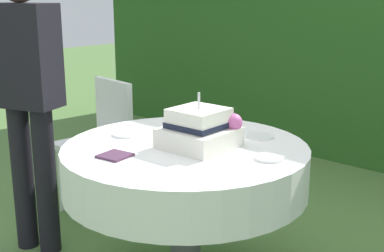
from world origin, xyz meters
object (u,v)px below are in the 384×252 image
Objects in this scene: serving_plate_far at (260,137)px; napkin_stack at (115,156)px; cake_table at (185,170)px; wedding_cake at (200,130)px; garden_chair at (102,134)px; standing_person at (27,92)px; serving_plate_left at (127,134)px; serving_plate_near at (269,158)px.

napkin_stack is at bearing -113.54° from serving_plate_far.
wedding_cake reaches higher than cake_table.
napkin_stack is at bearing -116.91° from wedding_cake.
wedding_cake is 2.53× the size of napkin_stack.
standing_person is (0.16, -0.61, 0.39)m from garden_chair.
serving_plate_left is 1.13× the size of napkin_stack.
wedding_cake is 0.35m from serving_plate_far.
standing_person reaches higher than napkin_stack.
serving_plate_near is 0.08× the size of standing_person.
cake_table is at bearing -117.76° from serving_plate_far.
napkin_stack reaches higher than cake_table.
standing_person reaches higher than wedding_cake.
napkin_stack is at bearing -140.62° from serving_plate_near.
cake_table is at bearing -17.04° from garden_chair.
garden_chair is 0.56× the size of standing_person.
serving_plate_left is at bearing -168.64° from cake_table.
wedding_cake reaches higher than serving_plate_left.
standing_person is at bearing -75.47° from garden_chair.
napkin_stack is (0.23, -0.27, -0.00)m from serving_plate_left.
cake_table is at bearing 17.33° from standing_person.
serving_plate_near is at bearing -48.20° from serving_plate_far.
serving_plate_far is at bearing 1.09° from garden_chair.
serving_plate_near is 1.05× the size of napkin_stack.
wedding_cake is at bearing -109.53° from serving_plate_far.
wedding_cake is 0.20× the size of standing_person.
serving_plate_left is 0.63m from standing_person.
garden_chair is 0.74m from standing_person.
wedding_cake is 2.41× the size of serving_plate_near.
serving_plate_left is at bearing 130.87° from napkin_stack.
serving_plate_far is at bearing 66.46° from napkin_stack.
garden_chair is (-0.72, 0.40, -0.21)m from serving_plate_left.
napkin_stack is 0.14× the size of garden_chair.
serving_plate_near is 0.34m from serving_plate_far.
wedding_cake reaches higher than serving_plate_near.
serving_plate_far is 1.28m from standing_person.
standing_person is (-1.09, -0.63, 0.18)m from serving_plate_far.
cake_table is 3.67× the size of wedding_cake.
serving_plate_near is 1.51m from garden_chair.
serving_plate_far is 1.27m from garden_chair.
cake_table is at bearing 11.36° from serving_plate_left.
cake_table is at bearing 71.17° from napkin_stack.
wedding_cake is 2.30× the size of serving_plate_far.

